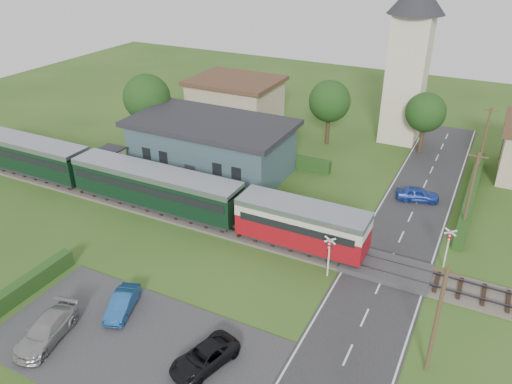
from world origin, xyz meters
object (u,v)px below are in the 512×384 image
at_px(pedestrian_near, 238,200).
at_px(station_building, 212,146).
at_px(car_on_road, 418,194).
at_px(crossing_signal_near, 329,251).
at_px(pedestrian_far, 125,173).
at_px(car_park_silver, 46,330).
at_px(crossing_signal_far, 448,242).
at_px(car_park_blue, 122,303).
at_px(church_tower, 410,51).
at_px(train, 126,179).
at_px(house_west, 235,100).
at_px(equipment_hut, 111,161).
at_px(car_park_dark, 204,357).

bearing_deg(pedestrian_near, station_building, -30.34).
bearing_deg(car_on_road, crossing_signal_near, 150.21).
distance_m(station_building, pedestrian_near, 9.41).
height_order(station_building, pedestrian_far, station_building).
distance_m(crossing_signal_near, car_park_silver, 18.62).
xyz_separation_m(crossing_signal_far, pedestrian_near, (-17.03, 0.01, -0.83)).
distance_m(car_park_blue, car_park_silver, 4.64).
bearing_deg(car_park_blue, church_tower, 57.83).
bearing_deg(church_tower, pedestrian_near, -109.65).
bearing_deg(train, pedestrian_near, 13.54).
bearing_deg(pedestrian_near, house_west, -45.92).
bearing_deg(crossing_signal_near, equipment_hut, 167.06).
height_order(car_on_road, pedestrian_far, pedestrian_far).
bearing_deg(house_west, crossing_signal_near, -49.89).
height_order(crossing_signal_near, crossing_signal_far, same).
bearing_deg(station_building, car_on_road, 7.80).
bearing_deg(car_park_silver, station_building, 87.39).
height_order(station_building, car_park_silver, station_building).
height_order(crossing_signal_near, car_park_dark, crossing_signal_near).
distance_m(crossing_signal_far, pedestrian_near, 17.05).
relative_size(station_building, car_park_silver, 3.42).
xyz_separation_m(car_park_blue, pedestrian_near, (0.60, 14.28, 0.63)).
bearing_deg(train, car_on_road, 26.71).
distance_m(train, crossing_signal_near, 19.94).
xyz_separation_m(car_park_silver, car_park_dark, (9.42, 2.51, -0.09)).
bearing_deg(church_tower, train, -125.27).
xyz_separation_m(house_west, pedestrian_near, (11.57, -20.60, -1.48)).
xyz_separation_m(house_west, car_park_dark, (18.05, -36.38, -2.13)).
height_order(station_building, crossing_signal_near, station_building).
height_order(car_on_road, car_park_dark, car_on_road).
bearing_deg(station_building, car_park_dark, -59.75).
distance_m(car_park_blue, pedestrian_near, 14.31).
bearing_deg(equipment_hut, crossing_signal_near, -12.94).
bearing_deg(car_park_dark, house_west, 132.95).
xyz_separation_m(church_tower, crossing_signal_far, (8.60, -23.61, -8.08)).
bearing_deg(pedestrian_near, crossing_signal_far, -165.26).
bearing_deg(pedestrian_near, church_tower, -94.89).
xyz_separation_m(car_on_road, car_park_silver, (-16.28, -27.61, 0.07)).
bearing_deg(equipment_hut, car_park_silver, -58.65).
distance_m(house_west, car_park_dark, 40.66).
xyz_separation_m(house_west, crossing_signal_far, (28.60, -20.61, -0.65)).
relative_size(station_building, crossing_signal_far, 4.88).
relative_size(crossing_signal_far, car_on_road, 0.87).
bearing_deg(train, car_park_silver, -66.17).
relative_size(church_tower, car_park_dark, 4.18).
xyz_separation_m(church_tower, house_west, (-20.00, -3.00, -7.43)).
bearing_deg(crossing_signal_far, church_tower, 110.02).
relative_size(car_park_silver, car_park_dark, 1.11).
bearing_deg(house_west, church_tower, 8.53).
distance_m(equipment_hut, car_park_silver, 22.37).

